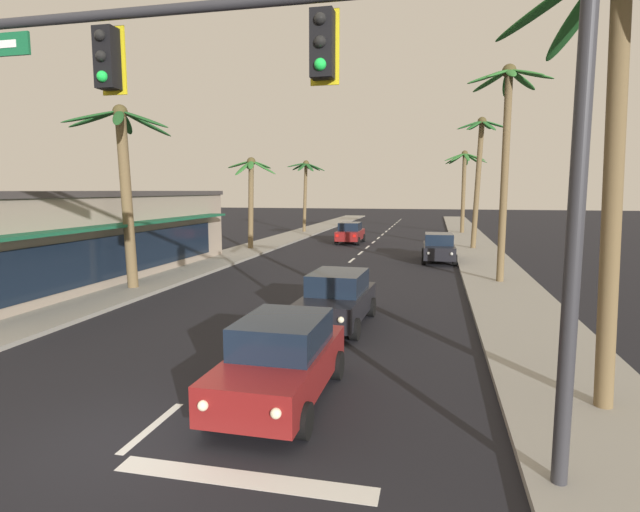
% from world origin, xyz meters
% --- Properties ---
extents(ground_plane, '(220.00, 220.00, 0.00)m').
position_xyz_m(ground_plane, '(0.00, 0.00, 0.00)').
color(ground_plane, black).
extents(sidewalk_right, '(3.20, 110.00, 0.14)m').
position_xyz_m(sidewalk_right, '(7.80, 20.00, 0.07)').
color(sidewalk_right, gray).
rests_on(sidewalk_right, ground).
extents(sidewalk_left, '(3.20, 110.00, 0.14)m').
position_xyz_m(sidewalk_left, '(-7.80, 20.00, 0.07)').
color(sidewalk_left, gray).
rests_on(sidewalk_left, ground).
extents(lane_markings, '(4.28, 87.58, 0.01)m').
position_xyz_m(lane_markings, '(0.41, 20.06, 0.00)').
color(lane_markings, silver).
rests_on(lane_markings, ground).
extents(traffic_signal_mast, '(10.58, 0.41, 7.58)m').
position_xyz_m(traffic_signal_mast, '(3.46, 0.10, 5.43)').
color(traffic_signal_mast, '#2D2D33').
rests_on(traffic_signal_mast, ground).
extents(sedan_lead_at_stop_bar, '(1.99, 4.47, 1.68)m').
position_xyz_m(sedan_lead_at_stop_bar, '(1.92, 2.26, 0.85)').
color(sedan_lead_at_stop_bar, maroon).
rests_on(sedan_lead_at_stop_bar, ground).
extents(sedan_third_in_queue, '(2.09, 4.50, 1.68)m').
position_xyz_m(sedan_third_in_queue, '(1.93, 8.16, 0.85)').
color(sedan_third_in_queue, black).
rests_on(sedan_third_in_queue, ground).
extents(sedan_oncoming_far, '(1.96, 4.45, 1.68)m').
position_xyz_m(sedan_oncoming_far, '(-1.72, 32.81, 0.85)').
color(sedan_oncoming_far, maroon).
rests_on(sedan_oncoming_far, ground).
extents(sedan_parked_nearest_kerb, '(2.03, 4.48, 1.68)m').
position_xyz_m(sedan_parked_nearest_kerb, '(5.12, 23.48, 0.85)').
color(sedan_parked_nearest_kerb, black).
rests_on(sedan_parked_nearest_kerb, ground).
extents(palm_left_second, '(4.43, 4.08, 7.69)m').
position_xyz_m(palm_left_second, '(-7.72, 11.72, 5.10)').
color(palm_left_second, brown).
rests_on(palm_left_second, ground).
extents(palm_left_third, '(3.89, 3.87, 6.50)m').
position_xyz_m(palm_left_third, '(-7.77, 26.68, 4.60)').
color(palm_left_third, brown).
rests_on(palm_left_third, ground).
extents(palm_left_farthest, '(3.67, 3.85, 7.13)m').
position_xyz_m(palm_left_farthest, '(-7.64, 41.62, 5.31)').
color(palm_left_farthest, brown).
rests_on(palm_left_farthest, ground).
extents(palm_right_nearest, '(4.61, 4.21, 8.54)m').
position_xyz_m(palm_right_nearest, '(7.89, 3.02, 6.21)').
color(palm_right_nearest, brown).
rests_on(palm_right_nearest, ground).
extents(palm_right_second, '(3.63, 3.47, 9.60)m').
position_xyz_m(palm_right_second, '(7.79, 16.62, 6.97)').
color(palm_right_second, brown).
rests_on(palm_right_second, ground).
extents(palm_right_third, '(3.47, 3.19, 9.25)m').
position_xyz_m(palm_right_third, '(7.75, 30.31, 6.23)').
color(palm_right_third, brown).
rests_on(palm_right_third, ground).
extents(palm_right_farthest, '(4.13, 4.24, 8.00)m').
position_xyz_m(palm_right_farthest, '(7.47, 43.92, 5.81)').
color(palm_right_farthest, brown).
rests_on(palm_right_farthest, ground).
extents(storefront_strip_left, '(8.68, 20.63, 4.18)m').
position_xyz_m(storefront_strip_left, '(-12.29, 12.89, 2.10)').
color(storefront_strip_left, gray).
rests_on(storefront_strip_left, ground).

